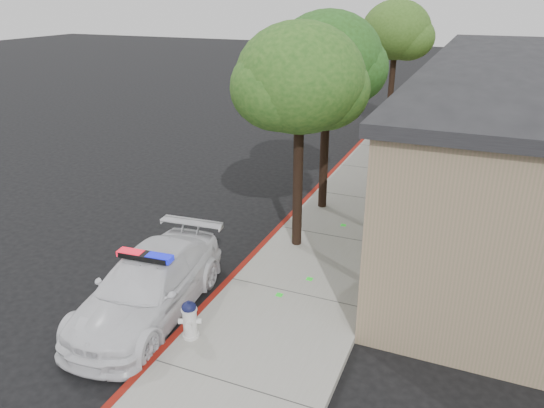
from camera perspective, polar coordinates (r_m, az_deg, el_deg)
The scene contains 8 objects.
ground at distance 11.78m, azimuth -4.95°, elevation -8.83°, with size 120.00×120.00×0.00m, color black.
sidewalk at distance 13.68m, azimuth 6.86°, elevation -3.84°, with size 3.20×60.00×0.15m, color gray.
red_curb at distance 14.12m, azimuth 0.85°, elevation -2.78°, with size 0.14×60.00×0.16m, color maroon.
police_car at distance 10.71m, azimuth -13.70°, elevation -8.93°, with size 2.14×4.51×1.39m.
fire_hydrant at distance 9.76m, azimuth -9.20°, elevation -12.63°, with size 0.44×0.39×0.77m.
street_tree_near at distance 11.90m, azimuth 3.18°, elevation 13.35°, with size 3.05×2.98×5.46m.
street_tree_mid at distance 14.44m, azimuth 6.39°, elevation 15.51°, with size 3.18×2.94×5.62m.
street_tree_far at distance 24.40m, azimuth 13.76°, elevation 18.11°, with size 3.34×3.05×5.78m.
Camera 1 is at (4.80, -8.85, 6.11)m, focal length 33.59 mm.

